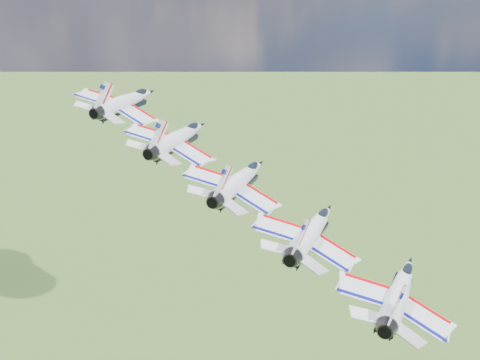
{
  "coord_description": "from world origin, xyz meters",
  "views": [
    {
      "loc": [
        3.68,
        -63.35,
        176.0
      ],
      "look_at": [
        4.19,
        12.41,
        149.58
      ],
      "focal_mm": 50.0,
      "sensor_mm": 36.0,
      "label": 1
    }
  ],
  "objects_px": {
    "jet_4": "(400,291)",
    "jet_3": "(312,230)",
    "jet_2": "(240,180)",
    "jet_0": "(126,101)",
    "jet_1": "(179,138)"
  },
  "relations": [
    {
      "from": "jet_0",
      "to": "jet_2",
      "type": "relative_size",
      "value": 1.0
    },
    {
      "from": "jet_0",
      "to": "jet_1",
      "type": "distance_m",
      "value": 11.84
    },
    {
      "from": "jet_1",
      "to": "jet_3",
      "type": "bearing_deg",
      "value": -24.05
    },
    {
      "from": "jet_4",
      "to": "jet_0",
      "type": "bearing_deg",
      "value": 155.95
    },
    {
      "from": "jet_2",
      "to": "jet_4",
      "type": "xyz_separation_m",
      "value": [
        15.85,
        -16.52,
        -6.02
      ]
    },
    {
      "from": "jet_0",
      "to": "jet_4",
      "type": "bearing_deg",
      "value": -24.05
    },
    {
      "from": "jet_0",
      "to": "jet_3",
      "type": "height_order",
      "value": "jet_0"
    },
    {
      "from": "jet_1",
      "to": "jet_3",
      "type": "distance_m",
      "value": 23.67
    },
    {
      "from": "jet_2",
      "to": "jet_3",
      "type": "distance_m",
      "value": 11.84
    },
    {
      "from": "jet_0",
      "to": "jet_3",
      "type": "bearing_deg",
      "value": -24.05
    },
    {
      "from": "jet_2",
      "to": "jet_3",
      "type": "bearing_deg",
      "value": -24.05
    },
    {
      "from": "jet_0",
      "to": "jet_3",
      "type": "relative_size",
      "value": 1.0
    },
    {
      "from": "jet_4",
      "to": "jet_3",
      "type": "bearing_deg",
      "value": 155.95
    },
    {
      "from": "jet_0",
      "to": "jet_4",
      "type": "xyz_separation_m",
      "value": [
        31.71,
        -33.04,
        -12.03
      ]
    },
    {
      "from": "jet_3",
      "to": "jet_4",
      "type": "height_order",
      "value": "jet_3"
    }
  ]
}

